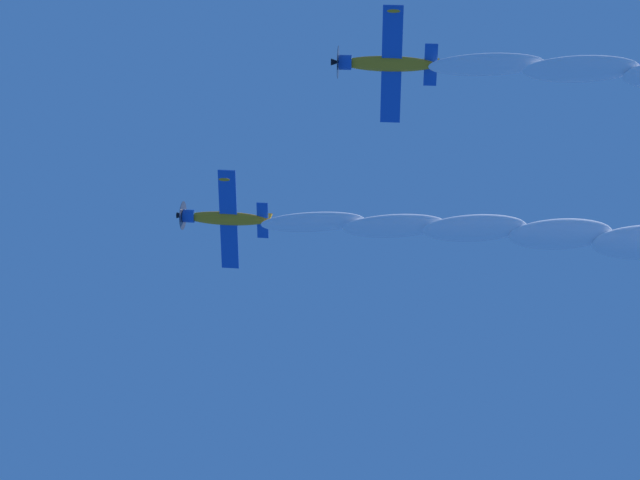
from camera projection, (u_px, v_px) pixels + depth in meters
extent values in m
ellipsoid|color=orange|center=(227.00, 218.00, 79.36)|extent=(1.95, 6.45, 1.87)
cylinder|color=#194CB2|center=(189.00, 216.00, 79.67)|extent=(1.25, 1.09, 1.24)
cone|color=black|center=(181.00, 215.00, 79.74)|extent=(0.62, 0.77, 0.62)
cylinder|color=#3F3F47|center=(183.00, 216.00, 79.72)|extent=(2.53, 0.56, 2.50)
cube|color=#194CB2|center=(229.00, 220.00, 79.23)|extent=(8.03, 2.44, 1.57)
ellipsoid|color=orange|center=(224.00, 180.00, 76.59)|extent=(0.37, 0.90, 0.37)
ellipsoid|color=orange|center=(233.00, 258.00, 81.87)|extent=(0.37, 0.90, 0.37)
cube|color=#194CB2|center=(263.00, 220.00, 79.10)|extent=(2.92, 1.25, 0.66)
cube|color=orange|center=(264.00, 216.00, 79.45)|extent=(0.42, 1.16, 1.18)
ellipsoid|color=#1E232D|center=(224.00, 215.00, 79.68)|extent=(0.93, 1.57, 0.88)
ellipsoid|color=orange|center=(389.00, 64.00, 69.49)|extent=(1.97, 6.44, 1.58)
cylinder|color=#194CB2|center=(345.00, 62.00, 69.70)|extent=(1.21, 1.06, 1.17)
cone|color=black|center=(336.00, 62.00, 69.74)|extent=(0.61, 0.76, 0.58)
cylinder|color=#3F3F47|center=(338.00, 62.00, 69.73)|extent=(2.43, 0.49, 2.42)
cube|color=#194CB2|center=(392.00, 65.00, 69.35)|extent=(8.09, 2.45, 1.12)
ellipsoid|color=orange|center=(394.00, 11.00, 66.86)|extent=(0.37, 0.90, 0.32)
ellipsoid|color=orange|center=(390.00, 115.00, 71.85)|extent=(0.37, 0.90, 0.32)
cube|color=#194CB2|center=(431.00, 65.00, 69.33)|extent=(2.94, 1.26, 0.48)
cube|color=orange|center=(432.00, 61.00, 69.69)|extent=(0.38, 1.13, 1.14)
ellipsoid|color=#1E232D|center=(385.00, 61.00, 69.81)|extent=(0.92, 1.55, 0.80)
ellipsoid|color=white|center=(313.00, 222.00, 78.73)|extent=(2.60, 8.10, 2.23)
ellipsoid|color=white|center=(395.00, 226.00, 78.18)|extent=(2.87, 8.16, 2.49)
ellipsoid|color=white|center=(475.00, 228.00, 77.58)|extent=(3.13, 8.22, 2.76)
ellipsoid|color=white|center=(561.00, 234.00, 77.35)|extent=(3.40, 8.29, 3.02)
ellipsoid|color=white|center=(487.00, 64.00, 68.98)|extent=(2.60, 8.10, 2.23)
ellipsoid|color=white|center=(581.00, 69.00, 68.23)|extent=(2.87, 8.16, 2.49)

